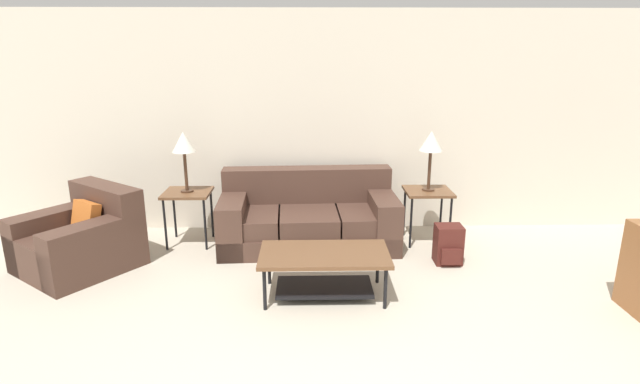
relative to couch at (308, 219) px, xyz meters
name	(u,v)px	position (x,y,z in m)	size (l,w,h in m)	color
wall_back	(333,123)	(0.30, 0.57, 1.01)	(9.03, 0.06, 2.60)	silver
couch	(308,219)	(0.00, 0.00, 0.00)	(2.00, 1.04, 0.82)	#4C3328
armchair	(81,240)	(-2.30, -0.60, -0.01)	(1.36, 1.37, 0.80)	#4C3328
coffee_table	(324,264)	(0.14, -1.28, 0.02)	(1.15, 0.62, 0.42)	brown
side_table_left	(188,197)	(-1.35, 0.03, 0.26)	(0.52, 0.48, 0.62)	brown
side_table_right	(428,196)	(1.36, 0.03, 0.26)	(0.52, 0.48, 0.62)	brown
table_lamp_left	(184,144)	(-1.35, 0.03, 0.86)	(0.26, 0.26, 0.67)	#472D1E
table_lamp_right	(431,143)	(1.36, 0.03, 0.86)	(0.26, 0.26, 0.67)	#472D1E
backpack	(448,245)	(1.45, -0.59, -0.09)	(0.27, 0.30, 0.41)	#4C1E19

